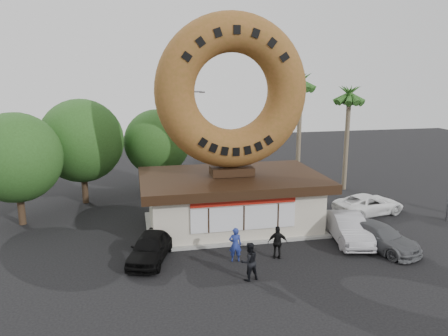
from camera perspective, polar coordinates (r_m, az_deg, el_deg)
name	(u,v)px	position (r m, az deg, el deg)	size (l,w,h in m)	color
ground	(258,266)	(22.52, 4.47, -12.67)	(90.00, 90.00, 0.00)	black
donut_shop	(232,199)	(27.30, 1.00, -4.05)	(11.20, 7.20, 3.80)	beige
giant_donut	(232,92)	(26.18, 1.05, 9.95)	(9.16, 9.16, 2.33)	brown
tree_west	(81,141)	(33.07, -18.12, 3.40)	(6.00, 6.00, 7.65)	#473321
tree_mid	(157,142)	(34.99, -8.72, 3.33)	(5.20, 5.20, 6.63)	#473321
tree_far	(16,158)	(29.85, -25.54, 1.22)	(5.60, 5.60, 7.14)	#473321
palm_near	(301,85)	(36.08, 10.00, 10.59)	(2.60, 2.60, 9.75)	#726651
palm_far	(349,98)	(36.22, 16.05, 8.82)	(2.60, 2.60, 8.75)	#726651
street_lamp	(183,134)	(36.09, -5.43, 4.45)	(2.11, 0.20, 8.00)	#59595E
person_left	(235,245)	(22.66, 1.48, -9.96)	(0.66, 0.43, 1.81)	navy
person_center	(249,261)	(20.80, 3.30, -12.08)	(0.90, 0.70, 1.85)	black
person_right	(278,243)	(23.13, 7.02, -9.64)	(1.03, 0.43, 1.76)	black
car_black	(150,247)	(23.12, -9.62, -10.17)	(1.70, 4.22, 1.44)	black
car_silver	(348,228)	(26.19, 15.90, -7.55)	(1.66, 4.76, 1.57)	#9E9DA2
car_grey	(379,237)	(25.70, 19.61, -8.44)	(1.93, 4.74, 1.38)	#5B5C60
car_white	(369,204)	(31.41, 18.38, -4.52)	(2.27, 4.92, 1.37)	white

